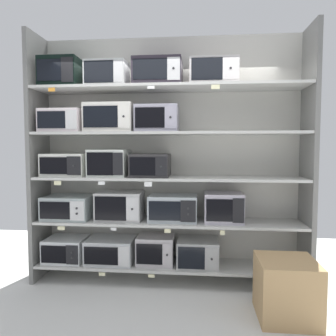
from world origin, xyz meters
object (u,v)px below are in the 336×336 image
Objects in this scene: microwave_10 at (151,165)px; microwave_12 at (110,118)px; microwave_3 at (198,252)px; microwave_17 at (213,73)px; microwave_0 at (66,249)px; microwave_13 at (157,119)px; microwave_11 at (64,121)px; microwave_15 at (107,75)px; microwave_14 at (62,74)px; microwave_9 at (109,163)px; microwave_6 at (173,208)px; microwave_4 at (69,207)px; microwave_5 at (120,206)px; microwave_8 at (66,165)px; shipping_carton at (286,289)px; microwave_2 at (156,250)px; microwave_1 at (111,250)px; microwave_16 at (158,73)px; microwave_7 at (224,207)px.

microwave_12 is at bearing 179.98° from microwave_10.
microwave_17 reaches higher than microwave_3.
microwave_0 is 1.90m from microwave_13.
microwave_11 is 0.74m from microwave_15.
microwave_14 is (-1.58, 0.00, 2.06)m from microwave_3.
microwave_9 is at bearing -178.18° from microwave_12.
microwave_0 is 1.52m from microwave_11.
microwave_13 is at bearing 179.97° from microwave_17.
microwave_13 is (1.10, -0.00, 0.02)m from microwave_11.
microwave_3 is 1.06× the size of microwave_14.
microwave_14 is at bearing 180.00° from microwave_6.
microwave_4 is 1.04× the size of microwave_5.
microwave_8 is (-0.64, 0.00, 0.48)m from microwave_5.
microwave_4 reaches higher than shipping_carton.
microwave_17 is at bearing -0.00° from microwave_3.
microwave_8 is (-1.06, -0.00, 0.99)m from microwave_2.
microwave_1 is 1.01× the size of shipping_carton.
microwave_2 is at bearing -0.00° from microwave_11.
microwave_1 is at bearing 179.18° from microwave_12.
microwave_16 is at bearing -0.00° from microwave_4.
microwave_12 is at bearing 0.87° from microwave_15.
microwave_3 is 1.61m from microwave_4.
microwave_2 is 0.78× the size of shipping_carton.
microwave_6 is 1.43m from shipping_carton.
microwave_0 is 2.11m from microwave_15.
microwave_12 reaches higher than microwave_11.
shipping_carton is at bearing -20.38° from microwave_15.
microwave_9 is 1.56m from microwave_17.
microwave_7 is at bearing 0.00° from microwave_6.
microwave_1 is 1.03m from microwave_9.
microwave_8 reaches higher than microwave_4.
microwave_5 is at bearing -0.24° from microwave_1.
microwave_16 is (1.09, 0.00, 1.04)m from microwave_8.
microwave_3 is 0.85× the size of microwave_4.
microwave_10 is 1.04m from microwave_16.
microwave_17 is at bearing -0.02° from microwave_12.
microwave_9 reaches higher than microwave_3.
microwave_1 is at bearing 179.76° from microwave_5.
microwave_13 is (0.56, 0.00, 0.51)m from microwave_9.
microwave_6 is 1.01× the size of shipping_carton.
microwave_6 is at bearing -0.00° from microwave_11.
microwave_10 is (0.36, 0.00, 0.48)m from microwave_5.
microwave_15 is (-0.76, -0.00, 1.53)m from microwave_6.
microwave_8 is at bearing -180.00° from microwave_16.
microwave_15 is at bearing -179.96° from microwave_13.
microwave_2 is 0.91× the size of microwave_3.
microwave_1 is 1.25× the size of microwave_14.
microwave_4 is 1.48m from microwave_13.
shipping_carton is (1.72, -0.69, -0.61)m from microwave_5.
microwave_5 is 1.96m from shipping_carton.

